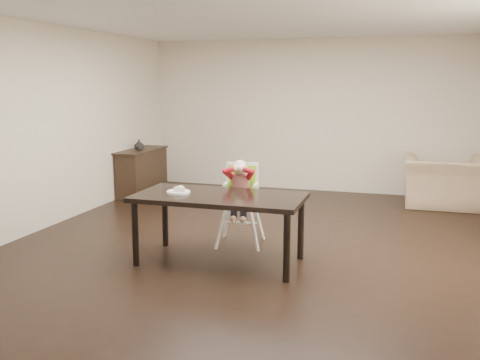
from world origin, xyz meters
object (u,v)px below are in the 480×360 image
at_px(armchair, 444,174).
at_px(dining_table, 219,202).
at_px(high_chair, 241,185).
at_px(sideboard, 142,172).

bearing_deg(armchair, dining_table, 54.96).
bearing_deg(high_chair, armchair, 41.40).
distance_m(armchair, sideboard, 5.01).
relative_size(armchair, sideboard, 0.95).
bearing_deg(high_chair, dining_table, -98.68).
bearing_deg(sideboard, armchair, 6.15).
distance_m(high_chair, armchair, 3.76).
distance_m(dining_table, sideboard, 3.92).
distance_m(high_chair, sideboard, 3.41).
relative_size(dining_table, sideboard, 1.43).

